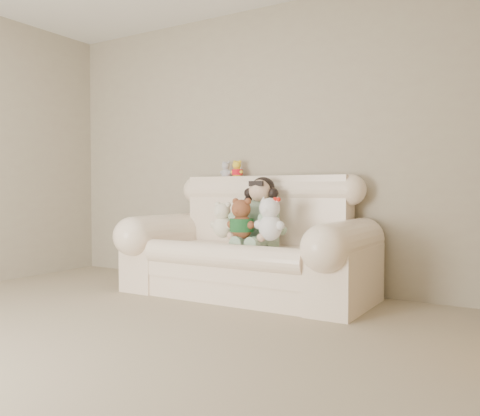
% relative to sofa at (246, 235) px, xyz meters
% --- Properties ---
extents(floor, '(5.00, 5.00, 0.00)m').
position_rel_sofa_xyz_m(floor, '(-0.17, -2.00, -0.52)').
color(floor, tan).
rests_on(floor, ground).
extents(wall_back, '(4.50, 0.00, 4.50)m').
position_rel_sofa_xyz_m(wall_back, '(-0.17, 0.50, 0.78)').
color(wall_back, tan).
rests_on(wall_back, ground).
extents(sofa, '(2.10, 0.95, 1.03)m').
position_rel_sofa_xyz_m(sofa, '(0.00, 0.00, 0.00)').
color(sofa, '#FFE8CD').
rests_on(sofa, floor).
extents(seated_child, '(0.42, 0.49, 0.60)m').
position_rel_sofa_xyz_m(seated_child, '(0.09, 0.08, 0.21)').
color(seated_child, '#367C45').
rests_on(seated_child, sofa).
extents(brown_teddy, '(0.31, 0.28, 0.39)m').
position_rel_sofa_xyz_m(brown_teddy, '(0.04, -0.14, 0.18)').
color(brown_teddy, brown).
rests_on(brown_teddy, sofa).
extents(white_cat, '(0.32, 0.29, 0.41)m').
position_rel_sofa_xyz_m(white_cat, '(0.30, -0.13, 0.19)').
color(white_cat, white).
rests_on(white_cat, sofa).
extents(cream_teddy, '(0.27, 0.23, 0.35)m').
position_rel_sofa_xyz_m(cream_teddy, '(-0.16, -0.12, 0.16)').
color(cream_teddy, silver).
rests_on(cream_teddy, sofa).
extents(yellow_mini_bear, '(0.13, 0.11, 0.20)m').
position_rel_sofa_xyz_m(yellow_mini_bear, '(-0.32, 0.38, 0.59)').
color(yellow_mini_bear, '#FFF235').
rests_on(yellow_mini_bear, sofa).
extents(grey_mini_plush, '(0.14, 0.12, 0.19)m').
position_rel_sofa_xyz_m(grey_mini_plush, '(-0.44, 0.37, 0.59)').
color(grey_mini_plush, '#B4B3BB').
rests_on(grey_mini_plush, sofa).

